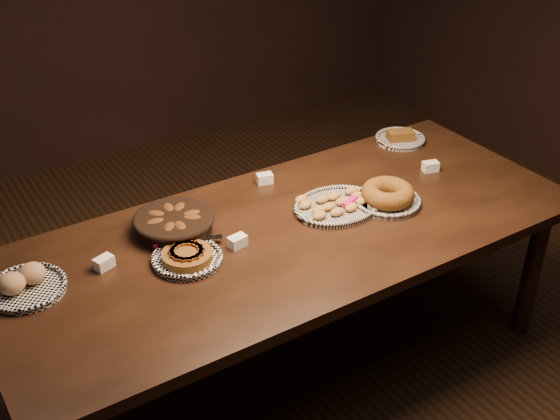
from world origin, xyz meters
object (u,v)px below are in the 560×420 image
madeleine_platter (336,205)px  bundt_cake_plate (387,196)px  buffet_table (291,244)px  apple_tart_plate (187,257)px

madeleine_platter → bundt_cake_plate: size_ratio=1.07×
madeleine_platter → buffet_table: bearing=-171.6°
apple_tart_plate → madeleine_platter: (0.69, 0.01, -0.00)m
bundt_cake_plate → buffet_table: bearing=-162.1°
apple_tart_plate → bundt_cake_plate: (0.90, -0.07, 0.02)m
buffet_table → madeleine_platter: (0.24, 0.03, 0.09)m
buffet_table → apple_tart_plate: size_ratio=7.74×
buffet_table → apple_tart_plate: apple_tart_plate is taller
madeleine_platter → bundt_cake_plate: (0.21, -0.08, 0.02)m
buffet_table → apple_tart_plate: 0.46m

